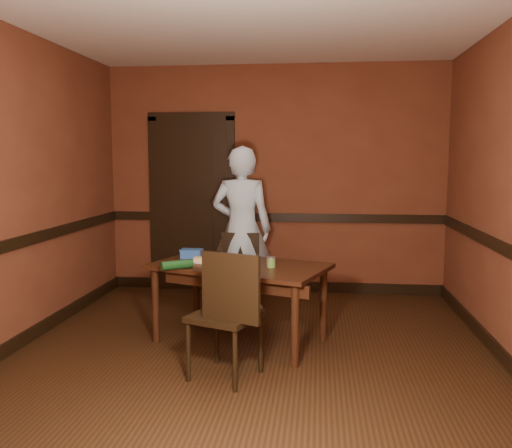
% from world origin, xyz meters
% --- Properties ---
extents(floor, '(4.00, 4.50, 0.01)m').
position_xyz_m(floor, '(0.00, 0.00, 0.00)').
color(floor, black).
rests_on(floor, ground).
extents(ceiling, '(4.00, 4.50, 0.01)m').
position_xyz_m(ceiling, '(0.00, 0.00, 2.70)').
color(ceiling, white).
rests_on(ceiling, ground).
extents(wall_back, '(4.00, 0.02, 2.70)m').
position_xyz_m(wall_back, '(0.00, 2.25, 1.35)').
color(wall_back, brown).
rests_on(wall_back, ground).
extents(wall_front, '(4.00, 0.02, 2.70)m').
position_xyz_m(wall_front, '(0.00, -2.25, 1.35)').
color(wall_front, brown).
rests_on(wall_front, ground).
extents(wall_left, '(0.02, 4.50, 2.70)m').
position_xyz_m(wall_left, '(-2.00, 0.00, 1.35)').
color(wall_left, brown).
rests_on(wall_left, ground).
extents(dado_back, '(4.00, 0.03, 0.10)m').
position_xyz_m(dado_back, '(0.00, 2.23, 0.90)').
color(dado_back, black).
rests_on(dado_back, ground).
extents(dado_left, '(0.03, 4.50, 0.10)m').
position_xyz_m(dado_left, '(-1.99, 0.00, 0.90)').
color(dado_left, black).
rests_on(dado_left, ground).
extents(baseboard_back, '(4.00, 0.03, 0.12)m').
position_xyz_m(baseboard_back, '(0.00, 2.23, 0.06)').
color(baseboard_back, black).
rests_on(baseboard_back, ground).
extents(baseboard_left, '(0.03, 4.50, 0.12)m').
position_xyz_m(baseboard_left, '(-1.99, 0.00, 0.06)').
color(baseboard_left, black).
rests_on(baseboard_left, ground).
extents(baseboard_right, '(0.03, 4.50, 0.12)m').
position_xyz_m(baseboard_right, '(1.99, 0.00, 0.06)').
color(baseboard_right, black).
rests_on(baseboard_right, ground).
extents(door, '(1.05, 0.07, 2.20)m').
position_xyz_m(door, '(-1.00, 2.22, 1.09)').
color(door, black).
rests_on(door, ground).
extents(dining_table, '(1.67, 1.27, 0.69)m').
position_xyz_m(dining_table, '(-0.15, 0.38, 0.35)').
color(dining_table, black).
rests_on(dining_table, floor).
extents(chair_far, '(0.40, 0.40, 0.84)m').
position_xyz_m(chair_far, '(-0.27, 1.11, 0.42)').
color(chair_far, black).
rests_on(chair_far, floor).
extents(chair_near, '(0.58, 0.58, 0.96)m').
position_xyz_m(chair_near, '(-0.14, -0.41, 0.48)').
color(chair_near, black).
rests_on(chair_near, floor).
extents(person, '(0.64, 0.43, 1.73)m').
position_xyz_m(person, '(-0.27, 1.39, 0.87)').
color(person, silver).
rests_on(person, floor).
extents(sandwich_plate, '(0.24, 0.24, 0.06)m').
position_xyz_m(sandwich_plate, '(-0.11, 0.35, 0.71)').
color(sandwich_plate, silver).
rests_on(sandwich_plate, dining_table).
extents(sauce_jar, '(0.08, 0.08, 0.09)m').
position_xyz_m(sauce_jar, '(0.14, 0.28, 0.74)').
color(sauce_jar, olive).
rests_on(sauce_jar, dining_table).
extents(cheese_saucer, '(0.15, 0.15, 0.05)m').
position_xyz_m(cheese_saucer, '(-0.51, 0.43, 0.71)').
color(cheese_saucer, silver).
rests_on(cheese_saucer, dining_table).
extents(food_tub, '(0.20, 0.14, 0.08)m').
position_xyz_m(food_tub, '(-0.63, 0.62, 0.73)').
color(food_tub, '#3161B5').
rests_on(food_tub, dining_table).
extents(wrapped_veg, '(0.26, 0.21, 0.07)m').
position_xyz_m(wrapped_veg, '(-0.64, 0.11, 0.73)').
color(wrapped_veg, '#154219').
rests_on(wrapped_veg, dining_table).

